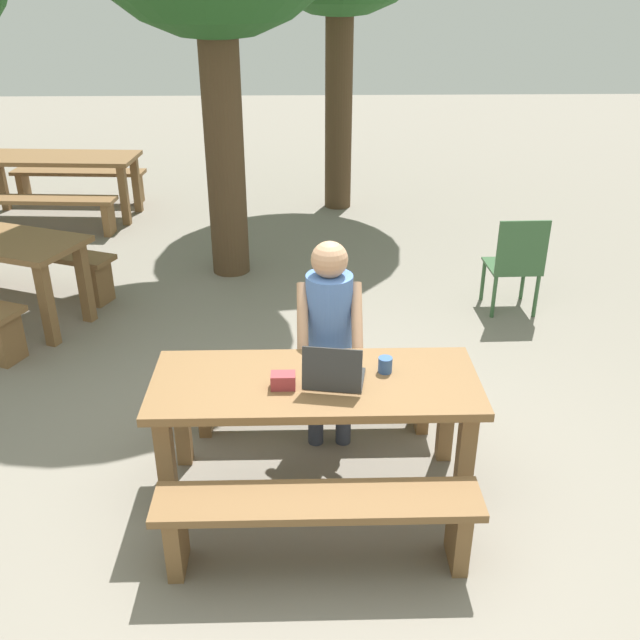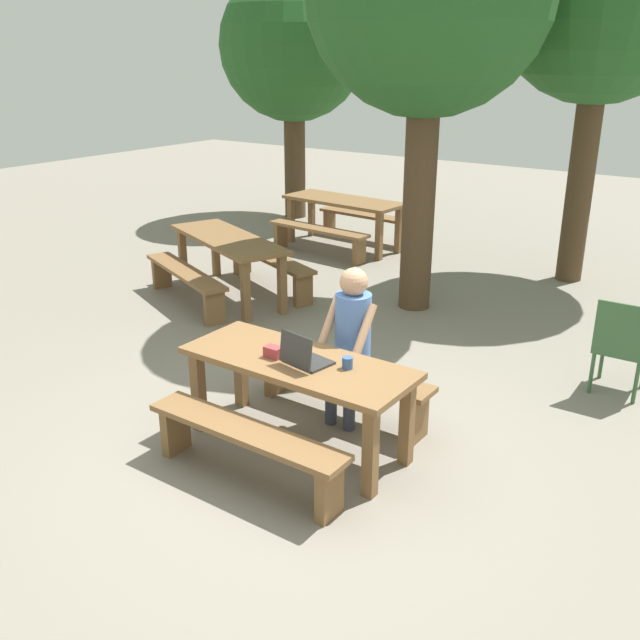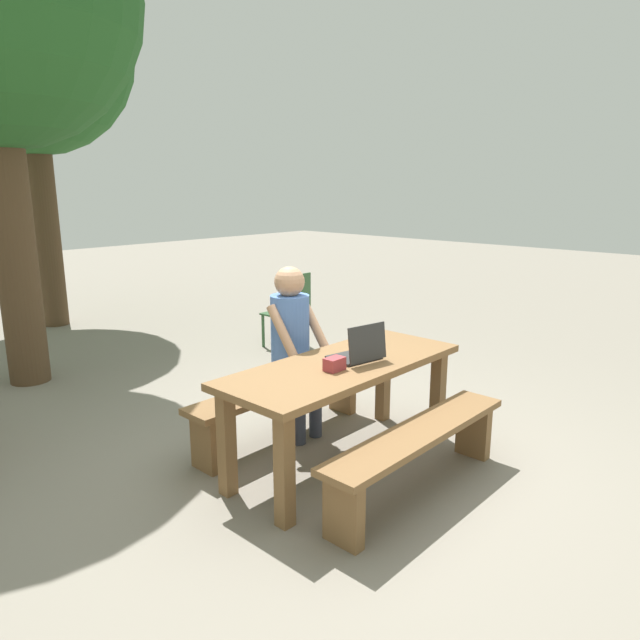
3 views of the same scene
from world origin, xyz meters
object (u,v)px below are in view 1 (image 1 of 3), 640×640
(picnic_table_rear, at_px, (57,166))
(plastic_chair, at_px, (515,263))
(small_pouch, at_px, (283,381))
(person_seated, at_px, (329,327))
(laptop, at_px, (334,375))
(coffee_mug, at_px, (385,365))
(picnic_table_front, at_px, (315,398))

(picnic_table_rear, bearing_deg, plastic_chair, -26.76)
(small_pouch, bearing_deg, picnic_table_rear, 118.33)
(person_seated, bearing_deg, laptop, -90.02)
(small_pouch, relative_size, coffee_mug, 1.49)
(picnic_table_front, relative_size, laptop, 5.04)
(picnic_table_rear, bearing_deg, laptop, -55.34)
(plastic_chair, height_order, picnic_table_rear, plastic_chair)
(laptop, height_order, person_seated, person_seated)
(coffee_mug, relative_size, person_seated, 0.07)
(laptop, relative_size, coffee_mug, 4.05)
(coffee_mug, bearing_deg, small_pouch, -165.01)
(laptop, relative_size, plastic_chair, 0.40)
(person_seated, distance_m, picnic_table_rear, 5.67)
(person_seated, height_order, picnic_table_rear, person_seated)
(laptop, distance_m, coffee_mug, 0.33)
(laptop, bearing_deg, person_seated, -80.31)
(plastic_chair, bearing_deg, picnic_table_rear, -32.00)
(picnic_table_front, relative_size, picnic_table_rear, 0.92)
(picnic_table_front, height_order, person_seated, person_seated)
(picnic_table_front, height_order, coffee_mug, coffee_mug)
(laptop, distance_m, person_seated, 0.64)
(small_pouch, bearing_deg, laptop, 3.83)
(laptop, height_order, small_pouch, laptop)
(plastic_chair, bearing_deg, laptop, 53.55)
(picnic_table_front, xyz_separation_m, laptop, (0.10, -0.05, 0.18))
(plastic_chair, bearing_deg, picnic_table_front, 51.40)
(picnic_table_front, distance_m, coffee_mug, 0.44)
(picnic_table_front, distance_m, plastic_chair, 3.00)
(small_pouch, bearing_deg, picnic_table_front, 22.05)
(coffee_mug, bearing_deg, laptop, -155.57)
(picnic_table_front, height_order, plastic_chair, plastic_chair)
(small_pouch, xyz_separation_m, coffee_mug, (0.57, 0.15, 0.00))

